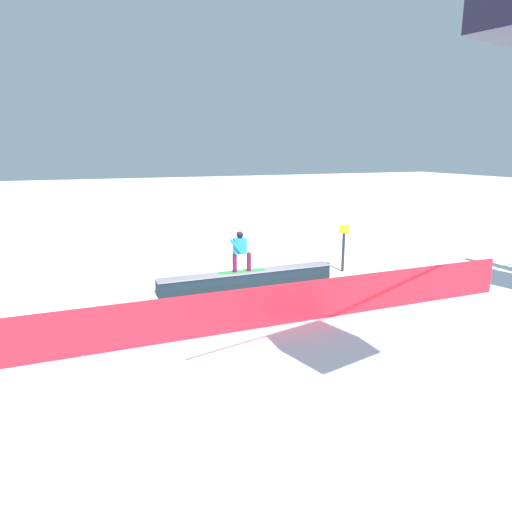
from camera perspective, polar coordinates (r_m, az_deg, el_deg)
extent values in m
plane|color=white|center=(15.11, -1.05, -3.77)|extent=(120.00, 120.00, 0.00)
cube|color=#14232D|center=(15.04, -1.06, -2.91)|extent=(5.99, 0.55, 0.47)
cube|color=black|center=(15.07, -1.05, -3.34)|extent=(6.00, 0.56, 0.11)
cube|color=gray|center=(14.97, -1.06, -1.98)|extent=(5.99, 0.61, 0.04)
cube|color=green|center=(14.89, -1.78, -1.95)|extent=(1.54, 0.36, 0.01)
cylinder|color=maroon|center=(14.75, -2.69, -0.87)|extent=(0.15, 0.15, 0.61)
cylinder|color=maroon|center=(14.88, -0.89, -0.72)|extent=(0.15, 0.15, 0.61)
cube|color=#228ADE|center=(14.67, -2.04, 1.29)|extent=(0.41, 0.26, 0.50)
sphere|color=black|center=(14.60, -2.05, 2.68)|extent=(0.22, 0.22, 0.22)
cylinder|color=#228ADE|center=(14.47, -2.54, 1.21)|extent=(0.40, 0.11, 0.50)
cylinder|color=#228ADE|center=(14.85, -1.85, 1.54)|extent=(0.25, 0.10, 0.55)
cube|color=red|center=(11.88, 4.95, -5.85)|extent=(13.81, 0.21, 1.09)
cylinder|color=#262628|center=(17.02, 10.88, 0.44)|extent=(0.10, 0.10, 1.43)
cube|color=yellow|center=(16.85, 11.01, 3.32)|extent=(0.40, 0.04, 0.30)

